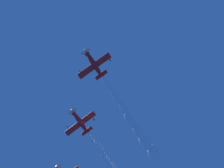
# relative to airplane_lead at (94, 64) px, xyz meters

# --- Properties ---
(airplane_lead) EXTENTS (9.32, 8.84, 3.99)m
(airplane_lead) POSITION_rel_airplane_lead_xyz_m (0.00, 0.00, 0.00)
(airplane_lead) COLOR red
(airplane_left_wingman) EXTENTS (9.25, 8.84, 4.16)m
(airplane_left_wingman) POSITION_rel_airplane_lead_xyz_m (13.03, -12.83, 2.48)
(airplane_left_wingman) COLOR red
(smoke_trail_lead) EXTENTS (3.64, 30.72, 3.83)m
(smoke_trail_lead) POSITION_rel_airplane_lead_xyz_m (0.43, -24.65, 1.34)
(smoke_trail_lead) COLOR white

